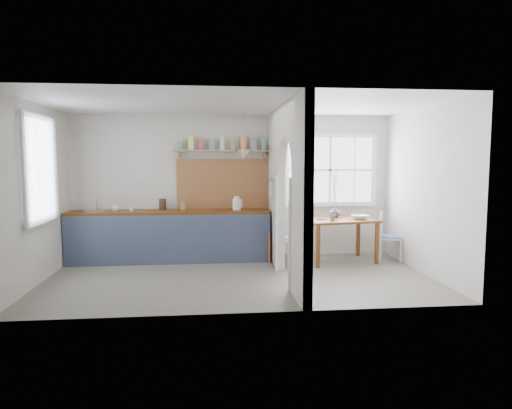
{
  "coord_description": "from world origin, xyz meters",
  "views": [
    {
      "loc": [
        -0.45,
        -6.77,
        1.78
      ],
      "look_at": [
        0.27,
        0.24,
        1.1
      ],
      "focal_mm": 32.0,
      "sensor_mm": 36.0,
      "label": 1
    }
  ],
  "objects": [
    {
      "name": "chair_left",
      "position": [
        0.89,
        0.91,
        0.45
      ],
      "size": [
        0.5,
        0.5,
        0.9
      ],
      "primitive_type": null,
      "rotation": [
        0.0,
        0.0,
        -1.33
      ],
      "color": "white",
      "rests_on": "floor"
    },
    {
      "name": "walls",
      "position": [
        0.0,
        0.0,
        1.3
      ],
      "size": [
        5.81,
        3.21,
        2.6
      ],
      "color": "silver",
      "rests_on": "floor"
    },
    {
      "name": "towel_orange",
      "position": [
        0.58,
        0.93,
        0.25
      ],
      "size": [
        0.02,
        0.03,
        0.51
      ],
      "primitive_type": "cube",
      "color": "#D56114",
      "rests_on": "counter"
    },
    {
      "name": "kitchen_window",
      "position": [
        -2.87,
        0.0,
        1.65
      ],
      "size": [
        0.1,
        1.16,
        1.5
      ],
      "primitive_type": null,
      "color": "white",
      "rests_on": "walls"
    },
    {
      "name": "sink",
      "position": [
        -2.43,
        1.3,
        0.89
      ],
      "size": [
        0.4,
        0.4,
        0.02
      ],
      "primitive_type": "cylinder",
      "color": "#B8B8B9",
      "rests_on": "counter"
    },
    {
      "name": "backsplash",
      "position": [
        -0.2,
        1.58,
        1.35
      ],
      "size": [
        1.65,
        0.03,
        0.9
      ],
      "primitive_type": "cube",
      "color": "#9B6A38",
      "rests_on": "walls"
    },
    {
      "name": "dining_table",
      "position": [
        1.82,
        0.94,
        0.38
      ],
      "size": [
        1.32,
        0.99,
        0.76
      ],
      "primitive_type": null,
      "rotation": [
        0.0,
        0.0,
        0.16
      ],
      "color": "brown",
      "rests_on": "floor"
    },
    {
      "name": "shelf",
      "position": [
        -0.2,
        1.49,
        2.01
      ],
      "size": [
        1.75,
        0.2,
        0.21
      ],
      "color": "tan",
      "rests_on": "walls"
    },
    {
      "name": "ceiling",
      "position": [
        0.0,
        0.0,
        2.6
      ],
      "size": [
        5.8,
        3.2,
        0.01
      ],
      "primitive_type": "cube",
      "color": "silver",
      "rests_on": "walls"
    },
    {
      "name": "chair_right",
      "position": [
        2.77,
        0.97,
        0.43
      ],
      "size": [
        0.51,
        0.51,
        0.86
      ],
      "primitive_type": null,
      "rotation": [
        0.0,
        0.0,
        1.16
      ],
      "color": "white",
      "rests_on": "floor"
    },
    {
      "name": "mug_b",
      "position": [
        -2.08,
        1.31,
        0.95
      ],
      "size": [
        0.16,
        0.16,
        0.1
      ],
      "primitive_type": "imported",
      "rotation": [
        0.0,
        0.0,
        -0.23
      ],
      "color": "white",
      "rests_on": "counter"
    },
    {
      "name": "towel_magenta",
      "position": [
        0.58,
        0.99,
        0.28
      ],
      "size": [
        0.02,
        0.03,
        0.52
      ],
      "primitive_type": "cube",
      "color": "#D03089",
      "rests_on": "counter"
    },
    {
      "name": "pendant_lamp",
      "position": [
        0.15,
        1.15,
        1.88
      ],
      "size": [
        0.26,
        0.26,
        0.16
      ],
      "primitive_type": "cone",
      "color": "white",
      "rests_on": "ceiling"
    },
    {
      "name": "utensil_rail",
      "position": [
        0.61,
        0.9,
        1.45
      ],
      "size": [
        0.02,
        0.5,
        0.02
      ],
      "primitive_type": "cylinder",
      "rotation": [
        1.57,
        0.0,
        0.0
      ],
      "color": "#B8B8B9",
      "rests_on": "partition"
    },
    {
      "name": "knife_block",
      "position": [
        -1.28,
        1.46,
        1.0
      ],
      "size": [
        0.11,
        0.14,
        0.19
      ],
      "primitive_type": "cube",
      "rotation": [
        0.0,
        0.0,
        -0.23
      ],
      "color": "#422913",
      "rests_on": "counter"
    },
    {
      "name": "jar",
      "position": [
        -0.91,
        1.38,
        0.97
      ],
      "size": [
        0.1,
        0.1,
        0.14
      ],
      "primitive_type": "cylinder",
      "rotation": [
        0.0,
        0.0,
        -0.16
      ],
      "color": "#998B55",
      "rests_on": "counter"
    },
    {
      "name": "plate",
      "position": [
        1.48,
        0.93,
        0.76
      ],
      "size": [
        0.2,
        0.2,
        0.01
      ],
      "primitive_type": "cylinder",
      "rotation": [
        0.0,
        0.0,
        0.38
      ],
      "color": "#2B2929",
      "rests_on": "dining_table"
    },
    {
      "name": "floor",
      "position": [
        0.0,
        0.0,
        0.0
      ],
      "size": [
        5.8,
        3.2,
        0.01
      ],
      "primitive_type": "cube",
      "color": "slate",
      "rests_on": "ground"
    },
    {
      "name": "table_cup",
      "position": [
        1.65,
        0.78,
        0.81
      ],
      "size": [
        0.12,
        0.12,
        0.1
      ],
      "primitive_type": "imported",
      "rotation": [
        0.0,
        0.0,
        0.13
      ],
      "color": "#597E52",
      "rests_on": "dining_table"
    },
    {
      "name": "nook_window",
      "position": [
        1.8,
        1.56,
        1.6
      ],
      "size": [
        1.76,
        0.1,
        1.3
      ],
      "primitive_type": null,
      "color": "white",
      "rests_on": "walls"
    },
    {
      "name": "kettle",
      "position": [
        0.04,
        1.29,
        1.02
      ],
      "size": [
        0.24,
        0.22,
        0.24
      ],
      "primitive_type": null,
      "rotation": [
        0.0,
        0.0,
        -0.35
      ],
      "color": "white",
      "rests_on": "counter"
    },
    {
      "name": "mug_a",
      "position": [
        -1.78,
        1.22,
        0.94
      ],
      "size": [
        0.1,
        0.1,
        0.09
      ],
      "primitive_type": "imported",
      "rotation": [
        0.0,
        0.0,
        -0.01
      ],
      "color": "white",
      "rests_on": "counter"
    },
    {
      "name": "vase",
      "position": [
        1.79,
        1.17,
        0.86
      ],
      "size": [
        0.26,
        0.26,
        0.21
      ],
      "primitive_type": "imported",
      "rotation": [
        0.0,
        0.0,
        -0.37
      ],
      "color": "#4F335F",
      "rests_on": "dining_table"
    },
    {
      "name": "bowl",
      "position": [
        2.17,
        0.9,
        0.79
      ],
      "size": [
        0.36,
        0.36,
        0.07
      ],
      "primitive_type": "imported",
      "rotation": [
        0.0,
        0.0,
        0.31
      ],
      "color": "white",
      "rests_on": "dining_table"
    },
    {
      "name": "partition",
      "position": [
        0.7,
        0.06,
        1.45
      ],
      "size": [
        0.12,
        3.2,
        2.6
      ],
      "color": "silver",
      "rests_on": "floor"
    },
    {
      "name": "counter",
      "position": [
        -1.13,
        1.33,
        0.46
      ],
      "size": [
        3.5,
        0.6,
        0.9
      ],
      "color": "brown",
      "rests_on": "floor"
    }
  ]
}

